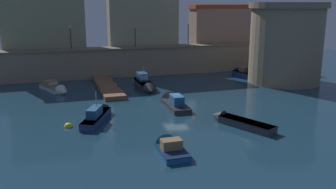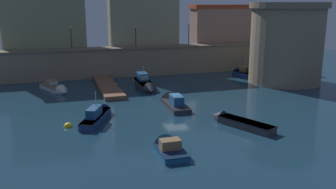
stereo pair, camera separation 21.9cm
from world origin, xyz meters
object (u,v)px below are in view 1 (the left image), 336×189
Objects in this scene: quay_lamp_2 at (188,31)px; moored_boat_5 at (56,88)px; moored_boat_1 at (173,102)px; moored_boat_3 at (237,121)px; moored_boat_0 at (169,147)px; quay_lamp_0 at (70,34)px; moored_boat_6 at (241,73)px; moored_boat_2 at (145,84)px; quay_lamp_1 at (135,33)px; moored_boat_4 at (98,115)px; fortress_tower at (286,43)px; mooring_buoy_0 at (68,127)px.

moored_boat_5 is at bearing -159.24° from quay_lamp_2.
moored_boat_1 is 1.01× the size of moored_boat_3.
moored_boat_0 is 13.24m from moored_boat_1.
quay_lamp_0 is 10.39m from moored_boat_5.
moored_boat_5 is 1.31× the size of moored_boat_6.
quay_lamp_2 is 0.53× the size of moored_boat_5.
moored_boat_0 is at bearing 132.42° from moored_boat_6.
moored_boat_2 is 17.83m from moored_boat_3.
moored_boat_0 is at bearing 92.39° from moored_boat_3.
quay_lamp_1 is at bearing 99.71° from moored_boat_5.
moored_boat_0 is 31.77m from moored_boat_6.
moored_boat_5 is (-3.73, 13.51, -0.12)m from moored_boat_4.
fortress_tower is 15.42m from quay_lamp_2.
moored_boat_4 is at bearing 113.60° from moored_boat_6.
moored_boat_0 is (5.25, -30.95, -6.29)m from quay_lamp_0.
moored_boat_5 is (-11.24, 1.77, -0.21)m from moored_boat_2.
quay_lamp_0 is 9.57m from quay_lamp_1.
mooring_buoy_0 is at bearing -38.33° from moored_boat_2.
moored_boat_1 is 8.86m from moored_boat_2.
quay_lamp_2 reaches higher than moored_boat_2.
mooring_buoy_0 is (-11.33, -22.78, -6.57)m from quay_lamp_1.
quay_lamp_0 is 14.30m from moored_boat_2.
quay_lamp_1 reaches higher than moored_boat_4.
moored_boat_5 is (-15.75, 19.02, 0.02)m from moored_boat_3.
fortress_tower reaches higher than moored_boat_3.
quay_lamp_1 is 0.46× the size of moored_boat_1.
quay_lamp_1 reaches higher than moored_boat_3.
moored_boat_4 is (-17.08, -21.40, -6.15)m from quay_lamp_2.
fortress_tower is 3.35× the size of quay_lamp_0.
fortress_tower is 2.32× the size of moored_boat_6.
moored_boat_2 reaches higher than moored_boat_1.
quay_lamp_2 is 0.49× the size of moored_boat_3.
moored_boat_3 is at bearing -63.94° from quay_lamp_0.
moored_boat_1 is 19.68m from moored_boat_6.
moored_boat_1 is 0.96× the size of moored_boat_4.
quay_lamp_1 is at bearing 174.57° from moored_boat_2.
quay_lamp_0 reaches higher than quay_lamp_1.
moored_boat_4 reaches higher than moored_boat_5.
moored_boat_3 is (13.15, -26.90, -6.27)m from quay_lamp_0.
quay_lamp_2 is at bearing -14.82° from moored_boat_4.
quay_lamp_0 reaches higher than moored_boat_0.
quay_lamp_2 is at bearing -35.38° from moored_boat_3.
fortress_tower is 1.50× the size of moored_boat_2.
mooring_buoy_0 is (-1.76, -22.78, -6.63)m from quay_lamp_0.
quay_lamp_0 reaches higher than moored_boat_5.
mooring_buoy_0 is at bearing -94.42° from quay_lamp_0.
moored_boat_6 reaches higher than moored_boat_1.
moored_boat_0 is 0.56× the size of moored_boat_2.
fortress_tower is at bearing 60.14° from moored_boat_5.
moored_boat_1 is at bearing -47.09° from moored_boat_4.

